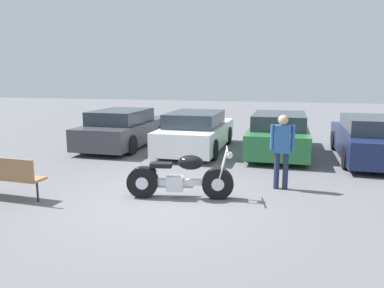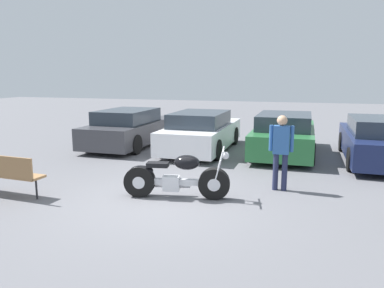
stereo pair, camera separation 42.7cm
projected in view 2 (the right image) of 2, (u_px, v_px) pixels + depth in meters
name	position (u px, v px, depth m)	size (l,w,h in m)	color
ground_plane	(161.00, 202.00, 7.41)	(60.00, 60.00, 0.00)	slate
motorcycle	(176.00, 178.00, 7.63)	(2.17, 0.80, 1.04)	black
parked_car_dark_grey	(130.00, 128.00, 13.32)	(1.87, 4.48, 1.31)	#3D3D42
parked_car_white	(201.00, 132.00, 12.45)	(1.87, 4.48, 1.31)	white
parked_car_green	(284.00, 135.00, 11.88)	(1.87, 4.48, 1.31)	#286B38
parked_car_navy	(379.00, 141.00, 10.74)	(1.87, 4.48, 1.31)	#19234C
park_bench	(4.00, 171.00, 7.67)	(1.67, 0.50, 0.89)	#997047
person_standing	(281.00, 146.00, 8.03)	(0.52, 0.22, 1.64)	#232847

